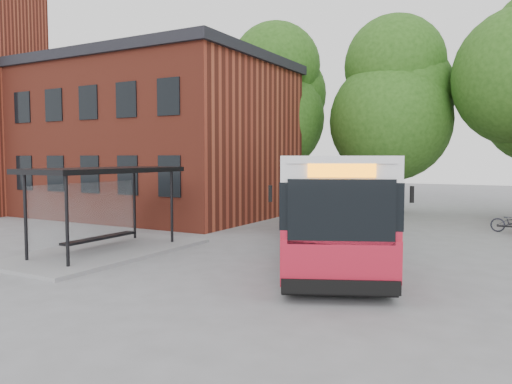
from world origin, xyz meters
The scene contains 6 objects.
ground centered at (0.00, 0.00, 0.00)m, with size 100.00×100.00×0.00m, color slate.
station_building centered at (-13.00, 9.00, 4.25)m, with size 18.40×10.40×8.50m, color maroon, non-canonical shape.
bus_shelter centered at (-4.50, -1.00, 1.45)m, with size 3.60×7.00×2.90m, color black, non-canonical shape.
tree_0 centered at (-6.00, 16.00, 5.50)m, with size 7.92×7.92×11.00m, color #204813, non-canonical shape.
tree_1 centered at (1.00, 17.00, 5.20)m, with size 7.92×7.92×10.40m, color #204813, non-canonical shape.
city_bus centered at (1.74, 2.95, 1.63)m, with size 2.73×12.79×3.25m, color #AB162A, non-canonical shape.
Camera 1 is at (7.85, -13.02, 3.22)m, focal length 35.00 mm.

